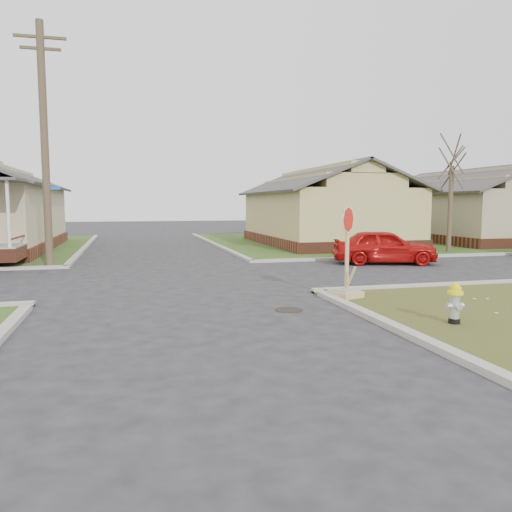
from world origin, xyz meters
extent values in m
plane|color=#242326|center=(0.00, 0.00, 0.00)|extent=(120.00, 120.00, 0.00)
cube|color=#2C4E1B|center=(22.00, 18.00, 0.03)|extent=(37.00, 19.00, 0.05)
cylinder|color=black|center=(2.20, -0.50, 0.01)|extent=(0.64, 0.64, 0.01)
cube|color=brown|center=(10.00, 16.50, 0.30)|extent=(7.20, 11.20, 0.60)
cube|color=tan|center=(10.00, 16.50, 1.90)|extent=(7.00, 11.00, 2.60)
cube|color=brown|center=(20.00, 16.50, 0.30)|extent=(7.20, 11.20, 0.60)
cube|color=tan|center=(20.00, 16.50, 1.90)|extent=(7.00, 11.00, 2.60)
cylinder|color=#403525|center=(-4.20, 8.90, 4.50)|extent=(0.28, 0.28, 9.00)
cube|color=#403525|center=(-4.20, 8.90, 8.40)|extent=(1.80, 0.10, 0.10)
cube|color=#403525|center=(-4.20, 8.90, 8.00)|extent=(1.40, 0.10, 0.10)
cylinder|color=#403525|center=(14.00, 10.20, 2.15)|extent=(0.22, 0.22, 4.20)
cylinder|color=black|center=(4.92, -2.72, 0.10)|extent=(0.22, 0.22, 0.10)
cylinder|color=#BCBBC1|center=(4.92, -2.72, 0.39)|extent=(0.19, 0.19, 0.47)
sphere|color=#BCBBC1|center=(4.92, -2.72, 0.62)|extent=(0.19, 0.19, 0.19)
cylinder|color=yellow|center=(4.92, -2.72, 0.66)|extent=(0.31, 0.31, 0.06)
cylinder|color=yellow|center=(4.92, -2.72, 0.73)|extent=(0.22, 0.22, 0.10)
sphere|color=yellow|center=(4.92, -2.72, 0.80)|extent=(0.15, 0.15, 0.15)
cube|color=tan|center=(4.03, 0.41, 0.13)|extent=(0.64, 0.64, 0.16)
cube|color=#9B968E|center=(4.03, 0.41, 0.23)|extent=(0.52, 0.52, 0.04)
cube|color=tan|center=(4.03, 0.41, 1.24)|extent=(0.09, 0.05, 2.18)
cylinder|color=red|center=(4.03, 0.36, 2.02)|extent=(0.58, 0.26, 0.62)
cylinder|color=silver|center=(4.03, 0.38, 2.02)|extent=(0.66, 0.29, 0.71)
imported|color=#AC0D0C|center=(8.69, 6.94, 0.70)|extent=(4.40, 2.79, 1.40)
camera|label=1|loc=(-1.32, -11.14, 2.42)|focal=35.00mm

